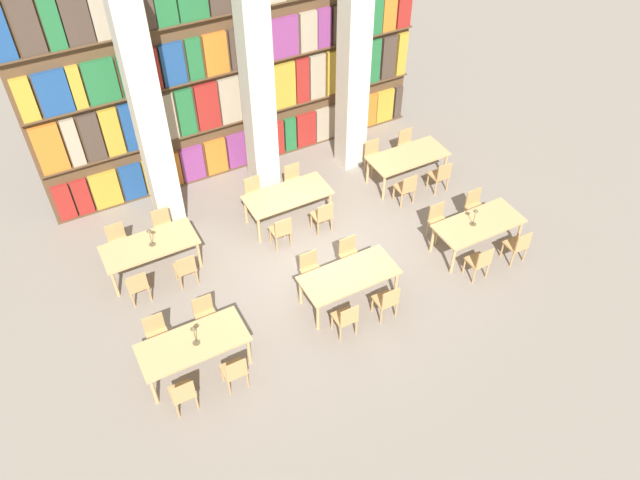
{
  "coord_description": "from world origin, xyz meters",
  "views": [
    {
      "loc": [
        -4.59,
        -8.69,
        10.04
      ],
      "look_at": [
        0.0,
        -0.14,
        0.69
      ],
      "focal_mm": 35.0,
      "sensor_mm": 36.0,
      "label": 1
    }
  ],
  "objects_px": {
    "reading_table_1": "(349,277)",
    "chair_11": "(475,206)",
    "desk_lamp_0": "(194,332)",
    "chair_12": "(138,285)",
    "pillar_center": "(257,83)",
    "desk_lamp_2": "(150,234)",
    "reading_table_3": "(150,247)",
    "chair_2": "(235,371)",
    "chair_21": "(374,155)",
    "chair_10": "(518,245)",
    "reading_table_5": "(408,158)",
    "chair_20": "(406,188)",
    "chair_15": "(164,226)",
    "chair_6": "(387,301)",
    "pillar_left": "(147,112)",
    "chair_7": "(350,254)",
    "chair_8": "(480,261)",
    "chair_14": "(186,268)",
    "desk_lamp_1": "(475,214)",
    "chair_23": "(407,144)",
    "chair_22": "(440,175)",
    "reading_table_4": "(288,197)",
    "chair_18": "(323,215)",
    "chair_17": "(254,193)",
    "pillar_right": "(354,58)",
    "chair_4": "(346,318)",
    "reading_table_0": "(193,345)",
    "chair_1": "(157,334)",
    "chair_13": "(118,241)",
    "chair_19": "(294,180)",
    "chair_9": "(438,220)",
    "reading_table_2": "(478,226)",
    "chair_3": "(206,315)",
    "chair_16": "(281,230)",
    "chair_0": "(183,393)"
  },
  "relations": [
    {
      "from": "chair_2",
      "to": "chair_10",
      "type": "relative_size",
      "value": 1.0
    },
    {
      "from": "desk_lamp_1",
      "to": "chair_22",
      "type": "xyz_separation_m",
      "value": [
        0.67,
        2.05,
        -0.59
      ]
    },
    {
      "from": "chair_8",
      "to": "chair_14",
      "type": "xyz_separation_m",
      "value": [
        -5.61,
        2.79,
        0.0
      ]
    },
    {
      "from": "pillar_center",
      "to": "chair_7",
      "type": "bearing_deg",
      "value": -82.36
    },
    {
      "from": "chair_4",
      "to": "desk_lamp_1",
      "type": "height_order",
      "value": "desk_lamp_1"
    },
    {
      "from": "chair_20",
      "to": "chair_15",
      "type": "bearing_deg",
      "value": 165.53
    },
    {
      "from": "reading_table_3",
      "to": "chair_19",
      "type": "xyz_separation_m",
      "value": [
        3.86,
        0.84,
        -0.21
      ]
    },
    {
      "from": "desk_lamp_1",
      "to": "chair_2",
      "type": "bearing_deg",
      "value": -171.83
    },
    {
      "from": "reading_table_3",
      "to": "desk_lamp_1",
      "type": "bearing_deg",
      "value": -23.08
    },
    {
      "from": "reading_table_4",
      "to": "chair_18",
      "type": "relative_size",
      "value": 2.29
    },
    {
      "from": "chair_3",
      "to": "desk_lamp_1",
      "type": "bearing_deg",
      "value": 174.17
    },
    {
      "from": "reading_table_1",
      "to": "reading_table_5",
      "type": "bearing_deg",
      "value": 40.12
    },
    {
      "from": "chair_2",
      "to": "chair_21",
      "type": "distance_m",
      "value": 7.2
    },
    {
      "from": "reading_table_2",
      "to": "chair_17",
      "type": "height_order",
      "value": "chair_17"
    },
    {
      "from": "chair_9",
      "to": "chair_19",
      "type": "bearing_deg",
      "value": -51.99
    },
    {
      "from": "desk_lamp_0",
      "to": "chair_20",
      "type": "distance_m",
      "value": 6.56
    },
    {
      "from": "pillar_right",
      "to": "reading_table_3",
      "type": "bearing_deg",
      "value": -166.32
    },
    {
      "from": "pillar_left",
      "to": "chair_7",
      "type": "height_order",
      "value": "pillar_left"
    },
    {
      "from": "desk_lamp_1",
      "to": "chair_22",
      "type": "bearing_deg",
      "value": 71.82
    },
    {
      "from": "pillar_right",
      "to": "desk_lamp_0",
      "type": "distance_m",
      "value": 7.49
    },
    {
      "from": "pillar_center",
      "to": "chair_12",
      "type": "xyz_separation_m",
      "value": [
        -3.84,
        -2.15,
        -2.52
      ]
    },
    {
      "from": "chair_23",
      "to": "chair_22",
      "type": "bearing_deg",
      "value": 90.0
    },
    {
      "from": "chair_6",
      "to": "chair_10",
      "type": "bearing_deg",
      "value": -0.21
    },
    {
      "from": "pillar_right",
      "to": "chair_6",
      "type": "relative_size",
      "value": 6.83
    },
    {
      "from": "desk_lamp_1",
      "to": "chair_21",
      "type": "bearing_deg",
      "value": 95.62
    },
    {
      "from": "reading_table_5",
      "to": "chair_10",
      "type": "bearing_deg",
      "value": -81.74
    },
    {
      "from": "pillar_center",
      "to": "chair_12",
      "type": "distance_m",
      "value": 5.07
    },
    {
      "from": "reading_table_5",
      "to": "chair_6",
      "type": "bearing_deg",
      "value": -129.04
    },
    {
      "from": "chair_15",
      "to": "chair_2",
      "type": "bearing_deg",
      "value": 89.0
    },
    {
      "from": "reading_table_0",
      "to": "desk_lamp_1",
      "type": "height_order",
      "value": "desk_lamp_1"
    },
    {
      "from": "chair_1",
      "to": "reading_table_2",
      "type": "distance_m",
      "value": 7.22
    },
    {
      "from": "pillar_center",
      "to": "chair_2",
      "type": "relative_size",
      "value": 6.83
    },
    {
      "from": "chair_4",
      "to": "pillar_right",
      "type": "bearing_deg",
      "value": 58.98
    },
    {
      "from": "desk_lamp_2",
      "to": "reading_table_3",
      "type": "bearing_deg",
      "value": 145.35
    },
    {
      "from": "chair_17",
      "to": "desk_lamp_0",
      "type": "bearing_deg",
      "value": 53.35
    },
    {
      "from": "chair_1",
      "to": "desk_lamp_2",
      "type": "relative_size",
      "value": 1.92
    },
    {
      "from": "reading_table_0",
      "to": "chair_0",
      "type": "distance_m",
      "value": 0.91
    },
    {
      "from": "reading_table_1",
      "to": "chair_11",
      "type": "relative_size",
      "value": 2.29
    },
    {
      "from": "reading_table_3",
      "to": "chair_7",
      "type": "bearing_deg",
      "value": -28.33
    },
    {
      "from": "desk_lamp_1",
      "to": "desk_lamp_2",
      "type": "distance_m",
      "value": 6.97
    },
    {
      "from": "chair_4",
      "to": "chair_16",
      "type": "xyz_separation_m",
      "value": [
        -0.03,
        2.87,
        0.0
      ]
    },
    {
      "from": "desk_lamp_2",
      "to": "pillar_left",
      "type": "bearing_deg",
      "value": 62.02
    },
    {
      "from": "pillar_right",
      "to": "desk_lamp_2",
      "type": "bearing_deg",
      "value": -165.79
    },
    {
      "from": "desk_lamp_0",
      "to": "chair_12",
      "type": "xyz_separation_m",
      "value": [
        -0.52,
        2.19,
        -0.62
      ]
    },
    {
      "from": "pillar_left",
      "to": "reading_table_4",
      "type": "distance_m",
      "value": 3.65
    },
    {
      "from": "pillar_right",
      "to": "chair_13",
      "type": "bearing_deg",
      "value": -173.98
    },
    {
      "from": "chair_10",
      "to": "chair_17",
      "type": "height_order",
      "value": "same"
    },
    {
      "from": "chair_11",
      "to": "chair_16",
      "type": "bearing_deg",
      "value": -17.73
    },
    {
      "from": "chair_10",
      "to": "chair_7",
      "type": "bearing_deg",
      "value": 156.22
    },
    {
      "from": "reading_table_3",
      "to": "chair_23",
      "type": "distance_m",
      "value": 7.2
    }
  ]
}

